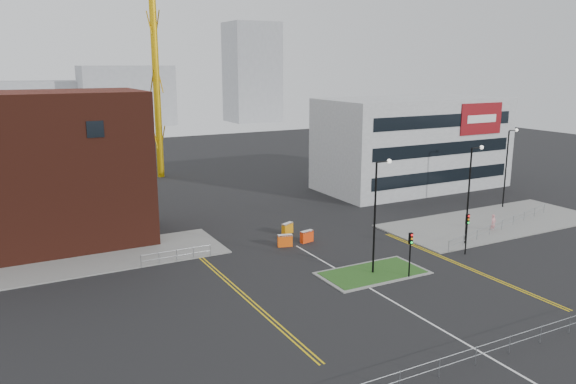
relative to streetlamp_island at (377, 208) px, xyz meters
name	(u,v)px	position (x,y,z in m)	size (l,w,h in m)	color
ground	(421,318)	(-2.22, -8.00, -5.41)	(200.00, 200.00, 0.00)	black
pavement_left	(57,264)	(-22.22, 14.00, -5.35)	(28.00, 8.00, 0.12)	slate
pavement_right	(493,222)	(19.78, 6.00, -5.35)	(24.00, 10.00, 0.12)	slate
island_kerb	(373,273)	(-0.22, 0.00, -5.37)	(8.60, 4.60, 0.08)	slate
grass_island	(373,273)	(-0.22, 0.00, -5.35)	(8.00, 4.00, 0.12)	#204717
brick_building	(6,175)	(-25.19, 20.00, 1.44)	(24.20, 10.07, 14.24)	#491C12
office_block	(412,143)	(23.79, 23.97, 0.59)	(25.00, 12.20, 12.00)	#A2A4A7
streetlamp_island	(377,208)	(0.00, 0.00, 0.00)	(1.46, 0.36, 9.18)	black
streetlamp_right_near	(471,187)	(12.00, 2.00, 0.00)	(1.46, 0.36, 9.18)	black
streetlamp_right_far	(508,162)	(26.00, 10.00, 0.00)	(1.46, 0.36, 9.18)	black
traffic_light_island	(410,246)	(1.78, -2.02, -2.85)	(0.28, 0.33, 3.65)	black
traffic_light_right	(467,226)	(9.78, -0.02, -2.85)	(0.28, 0.33, 3.65)	black
railing_front	(493,346)	(-2.22, -14.00, -4.63)	(24.05, 0.05, 1.10)	gray
railing_left	(177,254)	(-13.22, 10.00, -4.67)	(6.05, 0.05, 1.10)	gray
railing_right	(502,223)	(18.28, 3.50, -4.63)	(19.05, 5.05, 1.10)	gray
centre_line	(401,306)	(-2.22, -6.00, -5.41)	(0.15, 30.00, 0.01)	silver
yellow_left_a	(236,290)	(-11.22, 2.00, -5.41)	(0.12, 24.00, 0.01)	gold
yellow_left_b	(239,290)	(-10.92, 2.00, -5.41)	(0.12, 24.00, 0.01)	gold
yellow_right_a	(461,266)	(7.28, -2.00, -5.41)	(0.12, 20.00, 0.01)	gold
yellow_right_b	(463,265)	(7.58, -2.00, -5.41)	(0.12, 20.00, 0.01)	gold
skyline_b	(127,96)	(7.78, 122.00, 2.59)	(24.00, 12.00, 16.00)	gray
skyline_c	(252,73)	(42.78, 117.00, 8.59)	(14.00, 12.00, 28.00)	gray
skyline_d	(52,103)	(-10.22, 132.00, 0.59)	(30.00, 12.00, 12.00)	gray
pedestrian	(493,223)	(17.28, 3.74, -4.53)	(0.65, 0.42, 1.77)	pink
barrier_left	(285,240)	(-3.22, 9.35, -4.80)	(1.42, 0.80, 1.13)	#FF590E
barrier_mid	(307,236)	(-0.81, 9.53, -4.81)	(1.39, 0.71, 1.11)	#FF400E
barrier_right	(287,228)	(-1.18, 12.71, -4.81)	(1.38, 0.95, 1.11)	orange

